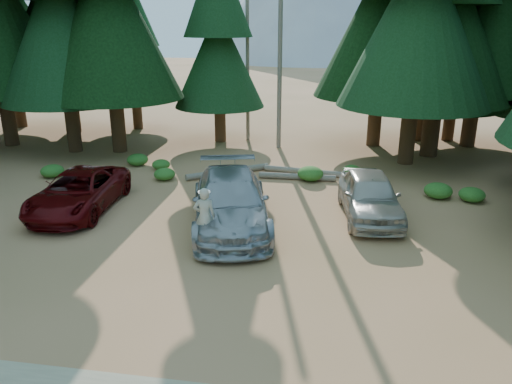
% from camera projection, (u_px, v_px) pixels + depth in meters
% --- Properties ---
extents(ground, '(160.00, 160.00, 0.00)m').
position_uv_depth(ground, '(193.00, 266.00, 14.44)').
color(ground, '#9C7242').
rests_on(ground, ground).
extents(forest_belt_north, '(36.00, 7.00, 22.00)m').
position_uv_depth(forest_belt_north, '(266.00, 145.00, 28.43)').
color(forest_belt_north, black).
rests_on(forest_belt_north, ground).
extents(snag_front, '(0.24, 0.24, 12.00)m').
position_uv_depth(snag_front, '(280.00, 35.00, 25.88)').
color(snag_front, '#6A6055').
rests_on(snag_front, ground).
extents(snag_back, '(0.20, 0.20, 10.00)m').
position_uv_depth(snag_back, '(248.00, 52.00, 27.91)').
color(snag_back, '#6A6055').
rests_on(snag_back, ground).
extents(red_pickup, '(2.76, 5.42, 1.47)m').
position_uv_depth(red_pickup, '(79.00, 192.00, 18.43)').
color(red_pickup, '#540709').
rests_on(red_pickup, ground).
extents(silver_minivan_center, '(3.93, 6.61, 1.79)m').
position_uv_depth(silver_minivan_center, '(230.00, 202.00, 16.93)').
color(silver_minivan_center, '#A9ACB1').
rests_on(silver_minivan_center, ground).
extents(silver_minivan_right, '(2.46, 4.95, 1.62)m').
position_uv_depth(silver_minivan_right, '(370.00, 195.00, 17.80)').
color(silver_minivan_right, '#B6AFA2').
rests_on(silver_minivan_right, ground).
extents(frisbee_player, '(0.74, 0.57, 1.81)m').
position_uv_depth(frisbee_player, '(205.00, 216.00, 14.84)').
color(frisbee_player, beige).
rests_on(frisbee_player, ground).
extents(log_left, '(3.46, 2.65, 0.29)m').
position_uv_depth(log_left, '(228.00, 172.00, 22.86)').
color(log_left, '#6A6055').
rests_on(log_left, ground).
extents(log_mid, '(3.41, 0.28, 0.28)m').
position_uv_depth(log_mid, '(297.00, 177.00, 22.15)').
color(log_mid, '#6A6055').
rests_on(log_mid, ground).
extents(log_right, '(4.32, 0.94, 0.28)m').
position_uv_depth(log_right, '(310.00, 172.00, 22.84)').
color(log_right, '#6A6055').
rests_on(log_right, ground).
extents(shrub_far_left, '(1.02, 1.02, 0.56)m').
position_uv_depth(shrub_far_left, '(138.00, 160.00, 24.32)').
color(shrub_far_left, '#275B1B').
rests_on(shrub_far_left, ground).
extents(shrub_left, '(0.94, 0.94, 0.52)m').
position_uv_depth(shrub_left, '(165.00, 174.00, 22.12)').
color(shrub_left, '#275B1B').
rests_on(shrub_left, ground).
extents(shrub_center_left, '(0.85, 0.85, 0.47)m').
position_uv_depth(shrub_center_left, '(161.00, 164.00, 23.68)').
color(shrub_center_left, '#275B1B').
rests_on(shrub_center_left, ground).
extents(shrub_center_right, '(1.14, 1.14, 0.63)m').
position_uv_depth(shrub_center_right, '(310.00, 174.00, 22.00)').
color(shrub_center_right, '#275B1B').
rests_on(shrub_center_right, ground).
extents(shrub_right, '(0.82, 0.82, 0.45)m').
position_uv_depth(shrub_right, '(352.00, 170.00, 22.83)').
color(shrub_right, '#275B1B').
rests_on(shrub_right, ground).
extents(shrub_far_right, '(1.10, 1.10, 0.60)m').
position_uv_depth(shrub_far_right, '(438.00, 191.00, 19.85)').
color(shrub_far_right, '#275B1B').
rests_on(shrub_far_right, ground).
extents(shrub_edge_west, '(1.02, 1.02, 0.56)m').
position_uv_depth(shrub_edge_west, '(52.00, 171.00, 22.51)').
color(shrub_edge_west, '#275B1B').
rests_on(shrub_edge_west, ground).
extents(shrub_edge_east, '(1.00, 1.00, 0.55)m').
position_uv_depth(shrub_edge_east, '(472.00, 195.00, 19.48)').
color(shrub_edge_east, '#275B1B').
rests_on(shrub_edge_east, ground).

